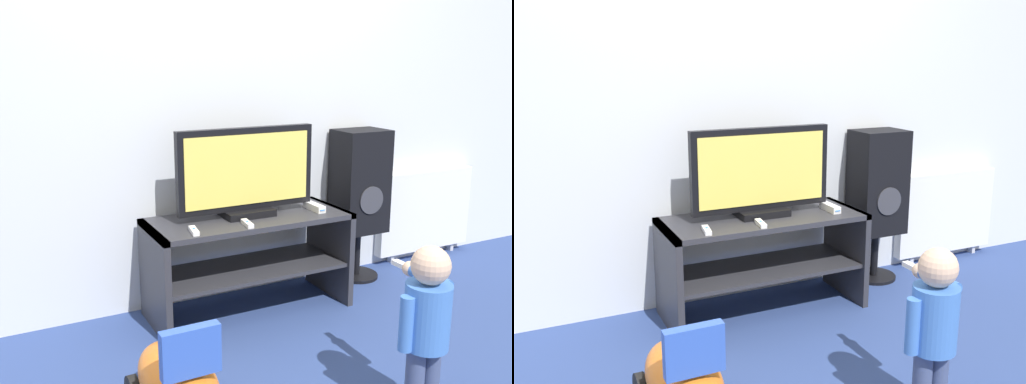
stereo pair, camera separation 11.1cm
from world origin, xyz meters
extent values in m
plane|color=navy|center=(0.00, 0.00, 0.00)|extent=(16.00, 16.00, 0.00)
cube|color=silver|center=(0.00, 0.56, 1.30)|extent=(10.00, 0.06, 2.60)
cube|color=#2D2D33|center=(0.00, 0.24, 0.56)|extent=(1.17, 0.48, 0.03)
cube|color=#2D2D33|center=(0.00, 0.24, 0.26)|extent=(1.13, 0.44, 0.02)
cube|color=#2D2D33|center=(-0.57, 0.24, 0.29)|extent=(0.04, 0.48, 0.58)
cube|color=#2D2D33|center=(0.57, 0.24, 0.29)|extent=(0.04, 0.48, 0.58)
cube|color=black|center=(0.00, 0.27, 0.60)|extent=(0.29, 0.20, 0.04)
cube|color=black|center=(0.00, 0.27, 0.85)|extent=(0.83, 0.05, 0.47)
cube|color=#F2D859|center=(0.00, 0.24, 0.85)|extent=(0.76, 0.01, 0.40)
cube|color=white|center=(0.41, 0.18, 0.60)|extent=(0.05, 0.17, 0.04)
cube|color=#3F8CE5|center=(0.41, 0.10, 0.60)|extent=(0.03, 0.00, 0.01)
cube|color=white|center=(-0.39, 0.09, 0.59)|extent=(0.05, 0.13, 0.02)
cylinder|color=#337FD8|center=(-0.39, 0.09, 0.60)|extent=(0.01, 0.01, 0.00)
cube|color=white|center=(-0.09, 0.08, 0.59)|extent=(0.05, 0.13, 0.02)
cylinder|color=#337FD8|center=(-0.09, 0.08, 0.60)|extent=(0.01, 0.01, 0.00)
cylinder|color=#3F4C72|center=(0.16, -1.00, 0.15)|extent=(0.08, 0.08, 0.30)
cylinder|color=#3F4C72|center=(0.24, -1.00, 0.15)|extent=(0.08, 0.08, 0.30)
cylinder|color=#3F72C6|center=(0.20, -1.00, 0.44)|extent=(0.19, 0.19, 0.28)
sphere|color=beige|center=(0.20, -1.00, 0.66)|extent=(0.16, 0.16, 0.16)
cylinder|color=#3F72C6|center=(0.09, -1.00, 0.43)|extent=(0.06, 0.06, 0.23)
cylinder|color=#3F72C6|center=(0.31, -0.88, 0.55)|extent=(0.06, 0.23, 0.06)
sphere|color=beige|center=(0.31, -0.76, 0.55)|extent=(0.07, 0.07, 0.07)
cube|color=white|center=(0.31, -0.72, 0.55)|extent=(0.03, 0.13, 0.02)
cylinder|color=black|center=(0.89, 0.38, 0.01)|extent=(0.30, 0.30, 0.02)
cylinder|color=black|center=(0.89, 0.38, 0.16)|extent=(0.05, 0.05, 0.33)
cube|color=black|center=(0.89, 0.38, 0.67)|extent=(0.33, 0.26, 0.68)
cylinder|color=#38383D|center=(0.89, 0.25, 0.57)|extent=(0.18, 0.01, 0.18)
ellipsoid|color=orange|center=(-0.73, -0.58, 0.19)|extent=(0.29, 0.59, 0.22)
cube|color=blue|center=(-0.73, -0.75, 0.39)|extent=(0.23, 0.05, 0.20)
cylinder|color=black|center=(-0.59, -0.42, 0.08)|extent=(0.04, 0.15, 0.15)
cube|color=white|center=(1.59, 0.49, 0.36)|extent=(0.84, 0.08, 0.60)
cube|color=silver|center=(1.29, 0.49, 0.03)|extent=(0.03, 0.05, 0.06)
cube|color=silver|center=(1.88, 0.49, 0.03)|extent=(0.03, 0.05, 0.06)
camera|label=1|loc=(-1.40, -2.59, 1.47)|focal=40.00mm
camera|label=2|loc=(-1.30, -2.64, 1.47)|focal=40.00mm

